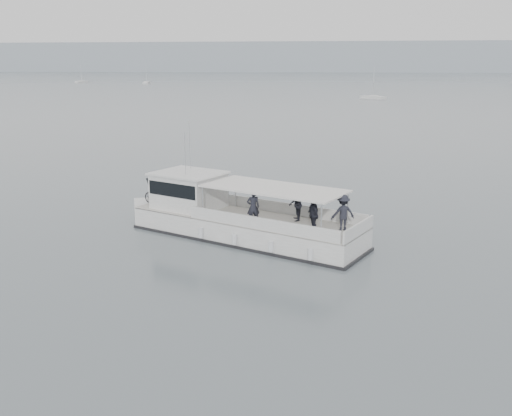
# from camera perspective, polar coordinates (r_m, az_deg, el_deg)

# --- Properties ---
(ground) EXTENTS (1400.00, 1400.00, 0.00)m
(ground) POSITION_cam_1_polar(r_m,az_deg,el_deg) (29.93, 3.43, -2.42)
(ground) COLOR #535E61
(ground) RESTS_ON ground
(headland) EXTENTS (1400.00, 90.00, 28.00)m
(headland) POSITION_cam_1_polar(r_m,az_deg,el_deg) (588.62, 7.80, 14.70)
(headland) COLOR #939EA8
(headland) RESTS_ON ground
(tour_boat) EXTENTS (13.27, 8.21, 5.80)m
(tour_boat) POSITION_cam_1_polar(r_m,az_deg,el_deg) (29.23, -2.97, -0.88)
(tour_boat) COLOR white
(tour_boat) RESTS_ON ground
(moored_fleet) EXTENTS (385.75, 239.28, 10.20)m
(moored_fleet) POSITION_cam_1_polar(r_m,az_deg,el_deg) (207.05, -14.18, 11.60)
(moored_fleet) COLOR white
(moored_fleet) RESTS_ON ground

